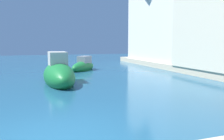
# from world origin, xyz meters

# --- Properties ---
(ground) EXTENTS (80.00, 80.00, 0.00)m
(ground) POSITION_xyz_m (0.00, 0.00, 0.00)
(ground) COLOR #1E5170
(quay_promenade) EXTENTS (44.00, 32.00, 0.50)m
(quay_promenade) POSITION_xyz_m (4.32, -0.37, 0.25)
(quay_promenade) COLOR beige
(quay_promenade) RESTS_ON ground
(moored_boat_1) EXTENTS (1.77, 4.86, 2.09)m
(moored_boat_1) POSITION_xyz_m (0.88, 7.81, 0.50)
(moored_boat_1) COLOR #197233
(moored_boat_1) RESTS_ON ground
(moored_boat_4) EXTENTS (2.89, 3.20, 1.40)m
(moored_boat_4) POSITION_xyz_m (3.41, 13.36, 0.35)
(moored_boat_4) COLOR #197233
(moored_boat_4) RESTS_ON ground
(waterfront_building_annex) EXTENTS (5.87, 10.33, 8.42)m
(waterfront_building_annex) POSITION_xyz_m (13.00, 15.13, 4.77)
(waterfront_building_annex) COLOR silver
(waterfront_building_annex) RESTS_ON quay_promenade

